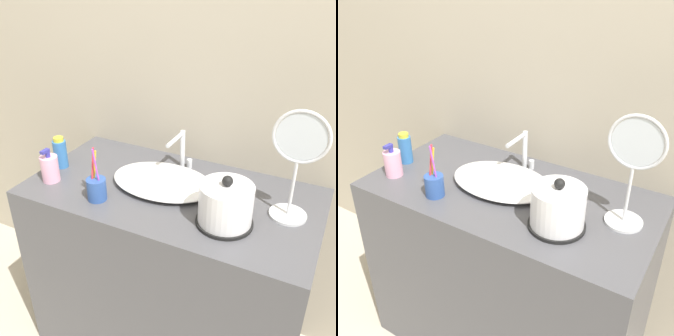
% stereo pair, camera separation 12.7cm
% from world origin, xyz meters
% --- Properties ---
extents(wall_back, '(6.00, 0.04, 2.60)m').
position_xyz_m(wall_back, '(0.00, 0.63, 1.30)').
color(wall_back, '#ADA38E').
rests_on(wall_back, ground_plane).
extents(vanity_counter, '(1.18, 0.61, 0.87)m').
position_xyz_m(vanity_counter, '(0.00, 0.30, 0.43)').
color(vanity_counter, '#4C4C51').
rests_on(vanity_counter, ground_plane).
extents(sink_basin, '(0.43, 0.29, 0.05)m').
position_xyz_m(sink_basin, '(-0.05, 0.32, 0.89)').
color(sink_basin, white).
rests_on(sink_basin, vanity_counter).
extents(faucet, '(0.06, 0.16, 0.17)m').
position_xyz_m(faucet, '(-0.04, 0.49, 0.97)').
color(faucet, silver).
rests_on(faucet, vanity_counter).
extents(electric_kettle, '(0.20, 0.20, 0.19)m').
position_xyz_m(electric_kettle, '(0.26, 0.19, 0.94)').
color(electric_kettle, black).
rests_on(electric_kettle, vanity_counter).
extents(toothbrush_cup, '(0.08, 0.08, 0.22)m').
position_xyz_m(toothbrush_cup, '(-0.23, 0.12, 0.91)').
color(toothbrush_cup, '#2D519E').
rests_on(toothbrush_cup, vanity_counter).
extents(lotion_bottle, '(0.07, 0.07, 0.15)m').
position_xyz_m(lotion_bottle, '(-0.49, 0.15, 0.92)').
color(lotion_bottle, '#EAA8C6').
rests_on(lotion_bottle, vanity_counter).
extents(shampoo_bottle, '(0.06, 0.06, 0.14)m').
position_xyz_m(shampoo_bottle, '(-0.53, 0.27, 0.93)').
color(shampoo_bottle, '#3370B7').
rests_on(shampoo_bottle, vanity_counter).
extents(vanity_mirror, '(0.19, 0.13, 0.41)m').
position_xyz_m(vanity_mirror, '(0.45, 0.34, 1.10)').
color(vanity_mirror, silver).
rests_on(vanity_mirror, vanity_counter).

